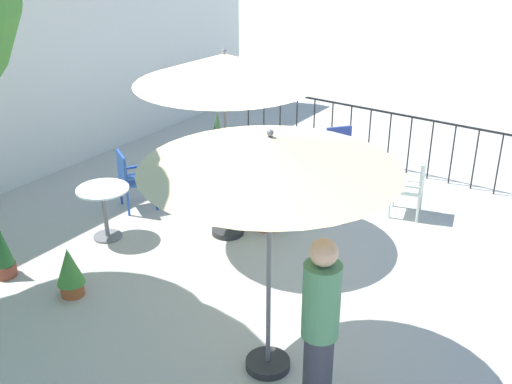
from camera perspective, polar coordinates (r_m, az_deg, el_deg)
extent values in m
plane|color=#BDB8AC|center=(8.61, -0.78, -4.28)|extent=(60.00, 60.00, 0.00)
cube|color=white|center=(10.75, -19.78, 11.31)|extent=(10.84, 0.30, 3.87)
cube|color=black|center=(10.94, 9.53, 7.54)|extent=(0.03, 5.08, 0.03)
cylinder|color=black|center=(10.40, 21.08, 2.33)|extent=(0.02, 0.02, 1.00)
cylinder|color=black|center=(10.48, 19.19, 2.79)|extent=(0.02, 0.02, 1.00)
cylinder|color=black|center=(10.57, 17.32, 3.23)|extent=(0.02, 0.02, 1.00)
cylinder|color=black|center=(10.67, 15.49, 3.66)|extent=(0.02, 0.02, 1.00)
cylinder|color=black|center=(10.78, 13.68, 4.08)|extent=(0.02, 0.02, 1.00)
cylinder|color=black|center=(10.90, 11.92, 4.49)|extent=(0.02, 0.02, 1.00)
cylinder|color=black|center=(11.03, 10.19, 4.89)|extent=(0.02, 0.02, 1.00)
cylinder|color=black|center=(11.17, 8.51, 5.27)|extent=(0.02, 0.02, 1.00)
cylinder|color=black|center=(11.32, 6.86, 5.63)|extent=(0.02, 0.02, 1.00)
cylinder|color=black|center=(11.49, 5.26, 5.99)|extent=(0.02, 0.02, 1.00)
cylinder|color=black|center=(11.66, 3.71, 6.32)|extent=(0.02, 0.02, 1.00)
cylinder|color=black|center=(11.84, 2.19, 6.65)|extent=(0.02, 0.02, 1.00)
cylinder|color=black|center=(12.02, 0.72, 6.96)|extent=(0.02, 0.02, 1.00)
cylinder|color=black|center=(12.22, -0.70, 7.25)|extent=(0.02, 0.02, 1.00)
cylinder|color=#2D2D2D|center=(8.74, -2.57, -3.53)|extent=(0.44, 0.44, 0.08)
cylinder|color=slate|center=(8.24, -2.73, 3.88)|extent=(0.04, 0.04, 2.50)
cone|color=beige|center=(7.92, -2.89, 11.08)|extent=(2.29, 2.29, 0.37)
sphere|color=slate|center=(7.87, -2.92, 12.60)|extent=(0.06, 0.06, 0.06)
cylinder|color=#2D2D2D|center=(6.45, 1.08, -15.24)|extent=(0.44, 0.44, 0.08)
cylinder|color=slate|center=(5.76, 1.17, -6.31)|extent=(0.04, 0.04, 2.42)
cone|color=beige|center=(5.29, 1.27, 3.60)|extent=(2.27, 2.27, 0.29)
sphere|color=slate|center=(5.23, 1.29, 5.38)|extent=(0.06, 0.06, 0.06)
cylinder|color=white|center=(8.57, -13.72, 0.25)|extent=(0.70, 0.70, 0.02)
cylinder|color=slate|center=(8.73, -13.48, -1.95)|extent=(0.06, 0.06, 0.71)
cylinder|color=slate|center=(8.88, -13.26, -3.92)|extent=(0.38, 0.38, 0.03)
cube|color=silver|center=(9.36, 13.50, 0.36)|extent=(0.54, 0.53, 0.04)
cube|color=silver|center=(9.25, 14.85, 1.52)|extent=(0.42, 0.14, 0.43)
cube|color=silver|center=(9.50, 13.74, 1.49)|extent=(0.14, 0.39, 0.03)
cube|color=silver|center=(9.13, 13.41, 0.55)|extent=(0.14, 0.39, 0.03)
cylinder|color=silver|center=(9.65, 12.37, -0.20)|extent=(0.04, 0.04, 0.40)
cylinder|color=silver|center=(9.29, 11.99, -1.19)|extent=(0.04, 0.04, 0.40)
cylinder|color=silver|center=(9.62, 14.71, -0.54)|extent=(0.04, 0.04, 0.40)
cylinder|color=silver|center=(9.25, 14.42, -1.55)|extent=(0.04, 0.04, 0.40)
cube|color=#2E4093|center=(10.15, 7.84, 3.08)|extent=(0.62, 0.62, 0.04)
cube|color=#2E4093|center=(10.23, 7.49, 4.71)|extent=(0.35, 0.30, 0.44)
cube|color=#2E4093|center=(10.03, 6.82, 3.61)|extent=(0.28, 0.33, 0.03)
cube|color=#2E4093|center=(10.18, 8.93, 3.81)|extent=(0.28, 0.33, 0.03)
cylinder|color=#2E4093|center=(10.00, 7.13, 1.26)|extent=(0.04, 0.04, 0.45)
cylinder|color=#2E4093|center=(10.15, 9.26, 1.50)|extent=(0.04, 0.04, 0.45)
cylinder|color=#2E4093|center=(10.33, 6.30, 2.11)|extent=(0.04, 0.04, 0.45)
cylinder|color=#2E4093|center=(10.49, 8.37, 2.33)|extent=(0.04, 0.04, 0.45)
cube|color=#254E9F|center=(9.47, -10.69, 1.11)|extent=(0.63, 0.63, 0.04)
cube|color=#254E9F|center=(9.33, -12.04, 2.20)|extent=(0.26, 0.40, 0.43)
cube|color=#254E9F|center=(9.23, -10.40, 1.32)|extent=(0.38, 0.24, 0.03)
cube|color=#254E9F|center=(9.61, -11.07, 2.21)|extent=(0.38, 0.24, 0.03)
cylinder|color=#254E9F|center=(9.42, -8.99, -0.44)|extent=(0.04, 0.04, 0.43)
cylinder|color=#254E9F|center=(9.80, -9.71, 0.51)|extent=(0.04, 0.04, 0.43)
cylinder|color=#254E9F|center=(9.33, -11.49, -0.91)|extent=(0.04, 0.04, 0.43)
cylinder|color=#254E9F|center=(9.71, -12.12, 0.07)|extent=(0.04, 0.04, 0.43)
cylinder|color=#CD6D49|center=(8.86, 1.04, -2.72)|extent=(0.36, 0.36, 0.18)
cylinder|color=#382819|center=(8.83, 1.04, -2.26)|extent=(0.31, 0.31, 0.02)
sphere|color=#368E2B|center=(8.72, 1.05, -0.94)|extent=(0.51, 0.51, 0.51)
cylinder|color=#AB5629|center=(7.73, -16.27, -8.39)|extent=(0.27, 0.27, 0.16)
cylinder|color=#382819|center=(7.69, -16.34, -7.95)|extent=(0.24, 0.24, 0.02)
cone|color=#458D37|center=(7.57, -16.55, -6.43)|extent=(0.33, 0.33, 0.46)
cylinder|color=brown|center=(8.37, -21.77, -6.54)|extent=(0.29, 0.29, 0.16)
cylinder|color=#382819|center=(8.33, -21.85, -6.12)|extent=(0.25, 0.25, 0.02)
cylinder|color=#CB7448|center=(11.47, -3.47, 4.07)|extent=(0.21, 0.21, 0.27)
cylinder|color=#382819|center=(11.42, -3.49, 4.66)|extent=(0.19, 0.19, 0.02)
cone|color=#456F38|center=(11.33, -3.52, 6.01)|extent=(0.22, 0.22, 0.55)
cylinder|color=#33333D|center=(5.75, 5.58, -16.10)|extent=(0.26, 0.26, 0.86)
cylinder|color=#498355|center=(5.28, 5.93, -9.75)|extent=(0.36, 0.36, 0.68)
sphere|color=tan|center=(5.04, 6.15, -5.46)|extent=(0.23, 0.23, 0.23)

